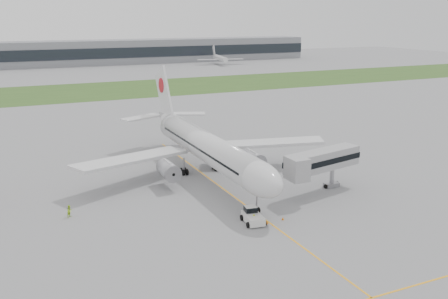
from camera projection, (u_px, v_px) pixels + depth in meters
name	position (u px, v px, depth m)	size (l,w,h in m)	color
ground	(216.00, 183.00, 86.34)	(600.00, 600.00, 0.00)	#97979A
apron_markings	(228.00, 192.00, 81.95)	(70.00, 70.00, 0.04)	#FFA616
grass_strip	(90.00, 91.00, 191.68)	(600.00, 50.00, 0.02)	#305620
terminal_building	(55.00, 54.00, 286.32)	(320.00, 22.30, 14.00)	gray
airliner	(204.00, 145.00, 89.14)	(48.13, 53.95, 17.88)	silver
pushback_tug	(252.00, 216.00, 69.80)	(3.19, 4.30, 2.06)	silver
jet_bridge	(319.00, 162.00, 80.23)	(15.36, 7.31, 7.20)	#9A9A9C
safety_cone_left	(267.00, 222.00, 69.38)	(0.37, 0.37, 0.51)	orange
safety_cone_right	(283.00, 218.00, 70.73)	(0.35, 0.35, 0.48)	orange
ground_crew_near	(254.00, 219.00, 69.13)	(0.55, 0.36, 1.50)	#BACD22
ground_crew_far	(70.00, 211.00, 71.62)	(0.88, 0.68, 1.80)	#AFE526
distant_aircraft_right	(220.00, 65.00, 296.24)	(27.76, 24.49, 10.61)	silver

